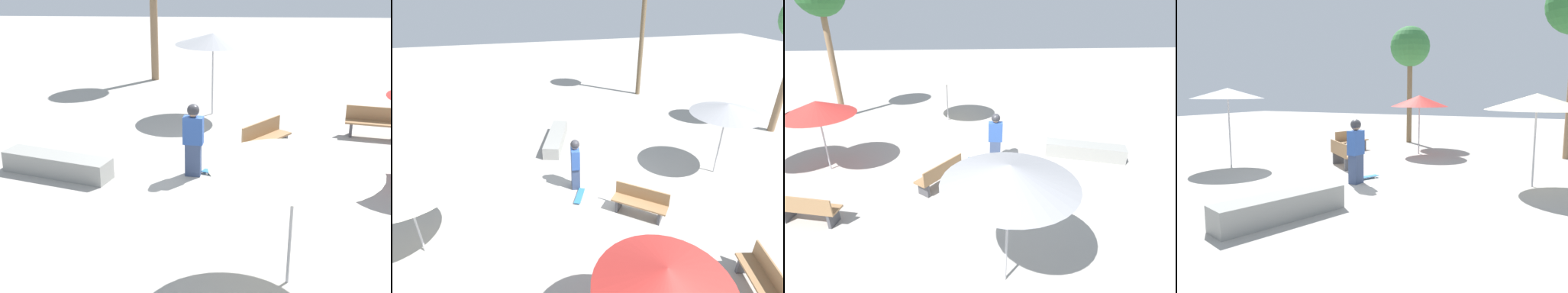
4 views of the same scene
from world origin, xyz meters
The scene contains 9 objects.
ground_plane centered at (0.00, 0.00, 0.00)m, with size 60.00×60.00×0.00m, color #ADA8A0.
skater_main centered at (0.30, 0.50, 0.94)m, with size 0.49×0.31×1.75m.
skateboard centered at (-0.29, 0.52, 0.06)m, with size 0.81×0.52×0.07m.
concrete_ledge centered at (3.53, 0.61, 0.25)m, with size 2.77×1.45×0.49m.
bench_near centered at (-1.51, -1.00, 0.43)m, with size 1.38×1.50×0.85m.
bench_far centered at (-4.70, -2.46, 0.43)m, with size 1.66×0.80×0.85m.
shade_umbrella_grey centered at (-0.08, -4.53, 2.42)m, with size 2.37×2.37×2.60m.
shade_umbrella_red centered at (-5.23, 0.36, 2.12)m, with size 2.26×2.26×2.34m.
shade_umbrella_cream centered at (-1.43, 4.84, 2.22)m, with size 2.62×2.62×2.44m.
Camera 2 is at (-7.91, 2.28, 6.00)m, focal length 28.00 mm.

